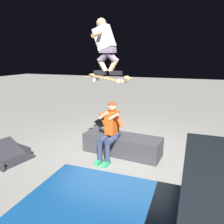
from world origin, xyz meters
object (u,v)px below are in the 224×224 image
at_px(kicker_ramp, 7,156).
at_px(skateboard, 108,78).
at_px(ledge_box_main, 122,144).
at_px(person_sitting_on_ledge, 110,128).
at_px(skater_airborne, 105,44).

bearing_deg(kicker_ramp, skateboard, -156.11).
xyz_separation_m(skateboard, kicker_ramp, (2.06, 0.91, -1.70)).
bearing_deg(ledge_box_main, kicker_ramp, 26.81).
xyz_separation_m(person_sitting_on_ledge, kicker_ramp, (2.14, 0.83, -0.63)).
distance_m(skateboard, skater_airborne, 0.69).
distance_m(ledge_box_main, skater_airborne, 2.27).
relative_size(person_sitting_on_ledge, kicker_ramp, 1.18).
relative_size(ledge_box_main, person_sitting_on_ledge, 1.41).
bearing_deg(person_sitting_on_ledge, skateboard, -48.39).
height_order(skateboard, skater_airborne, skater_airborne).
distance_m(ledge_box_main, person_sitting_on_ledge, 0.61).
height_order(skateboard, kicker_ramp, skateboard).
xyz_separation_m(ledge_box_main, person_sitting_on_ledge, (0.17, 0.34, 0.48)).
distance_m(skateboard, kicker_ramp, 2.83).
bearing_deg(skateboard, person_sitting_on_ledge, 131.61).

